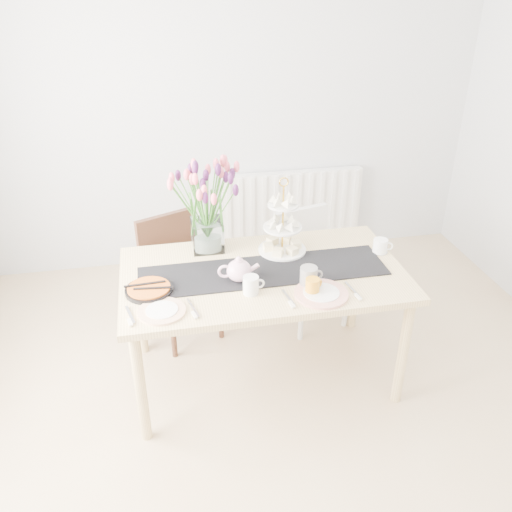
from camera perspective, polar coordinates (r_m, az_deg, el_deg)
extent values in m
plane|color=tan|center=(3.08, 4.85, -19.85)|extent=(4.50, 4.50, 0.00)
plane|color=#BBBEC0|center=(4.35, -2.68, 15.49)|extent=(4.00, 0.00, 4.00)
cube|color=white|center=(4.66, 3.78, 5.38)|extent=(1.20, 0.08, 0.60)
cube|color=tan|center=(3.08, 0.77, -1.98)|extent=(1.60, 0.90, 0.04)
cylinder|color=tan|center=(2.95, -12.06, -13.41)|extent=(0.06, 0.06, 0.71)
cylinder|color=tan|center=(3.22, 15.22, -9.77)|extent=(0.06, 0.06, 0.71)
cylinder|color=tan|center=(3.55, -12.22, -5.21)|extent=(0.06, 0.06, 0.71)
cylinder|color=tan|center=(3.78, 10.43, -2.79)|extent=(0.06, 0.06, 0.71)
cube|color=#341D12|center=(3.63, -7.76, -2.65)|extent=(0.55, 0.55, 0.04)
cube|color=#341D12|center=(3.67, -9.36, 1.52)|extent=(0.40, 0.20, 0.40)
cylinder|color=#341D12|center=(3.56, -8.73, -7.82)|extent=(0.04, 0.04, 0.40)
cylinder|color=#341D12|center=(3.69, -3.74, -5.97)|extent=(0.04, 0.04, 0.40)
cylinder|color=#341D12|center=(3.83, -11.20, -5.10)|extent=(0.04, 0.04, 0.40)
cylinder|color=#341D12|center=(3.95, -6.48, -3.49)|extent=(0.04, 0.04, 0.40)
cube|color=silver|center=(3.78, 5.93, -1.52)|extent=(0.48, 0.48, 0.04)
cube|color=silver|center=(3.81, 4.72, 2.42)|extent=(0.39, 0.14, 0.38)
cylinder|color=silver|center=(3.68, 4.78, -6.27)|extent=(0.04, 0.04, 0.39)
cylinder|color=silver|center=(3.85, 9.45, -4.87)|extent=(0.04, 0.04, 0.39)
cylinder|color=silver|center=(3.94, 2.18, -3.56)|extent=(0.04, 0.04, 0.39)
cylinder|color=silver|center=(4.10, 6.66, -2.37)|extent=(0.04, 0.04, 0.39)
cube|color=black|center=(3.07, 0.77, -1.60)|extent=(1.40, 0.35, 0.01)
cube|color=silver|center=(3.28, -5.17, 2.22)|extent=(0.18, 0.18, 0.18)
cylinder|color=gold|center=(3.18, 2.84, 3.82)|extent=(0.01, 0.01, 0.42)
cylinder|color=white|center=(3.27, 2.76, 0.70)|extent=(0.29, 0.29, 0.01)
cylinder|color=white|center=(3.21, 2.82, 3.04)|extent=(0.23, 0.23, 0.01)
cylinder|color=white|center=(3.14, 2.88, 5.40)|extent=(0.18, 0.18, 0.01)
cylinder|color=white|center=(3.33, 12.94, 1.02)|extent=(0.11, 0.11, 0.09)
cylinder|color=black|center=(2.94, -11.19, -3.55)|extent=(0.25, 0.25, 0.02)
cylinder|color=#C4651B|center=(2.93, -11.22, -3.30)|extent=(0.23, 0.23, 0.01)
cylinder|color=gray|center=(2.93, 5.55, -2.18)|extent=(0.10, 0.10, 0.11)
cylinder|color=silver|center=(2.85, -0.55, -3.08)|extent=(0.09, 0.09, 0.10)
cylinder|color=orange|center=(2.87, 5.96, -3.21)|extent=(0.10, 0.10, 0.09)
cylinder|color=white|center=(2.77, -9.88, -5.73)|extent=(0.29, 0.29, 0.01)
cylinder|color=white|center=(2.88, 6.87, -3.96)|extent=(0.33, 0.33, 0.01)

